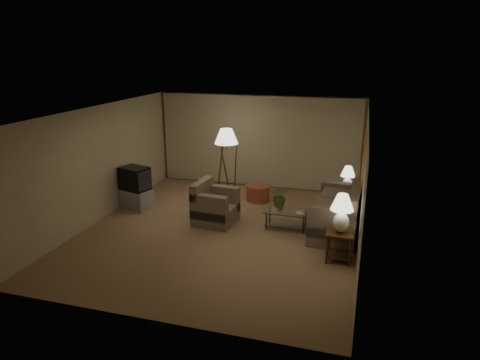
{
  "coord_description": "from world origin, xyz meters",
  "views": [
    {
      "loc": [
        2.89,
        -8.49,
        3.95
      ],
      "look_at": [
        0.27,
        0.6,
        1.03
      ],
      "focal_mm": 32.0,
      "sensor_mm": 36.0,
      "label": 1
    }
  ],
  "objects_px": {
    "sofa": "(337,214)",
    "table_lamp_far": "(348,176)",
    "floor_lamp": "(227,163)",
    "ottoman": "(258,193)",
    "side_table_near": "(340,241)",
    "side_table_far": "(346,198)",
    "coffee_table": "(286,217)",
    "tv_cabinet": "(136,199)",
    "vase": "(280,207)",
    "crt_tv": "(135,178)",
    "table_lamp_near": "(342,210)",
    "armchair": "(216,207)"
  },
  "relations": [
    {
      "from": "side_table_far",
      "to": "table_lamp_near",
      "type": "height_order",
      "value": "table_lamp_near"
    },
    {
      "from": "table_lamp_far",
      "to": "tv_cabinet",
      "type": "bearing_deg",
      "value": -167.76
    },
    {
      "from": "tv_cabinet",
      "to": "crt_tv",
      "type": "xyz_separation_m",
      "value": [
        0.0,
        0.0,
        0.54
      ]
    },
    {
      "from": "table_lamp_far",
      "to": "crt_tv",
      "type": "distance_m",
      "value": 5.32
    },
    {
      "from": "floor_lamp",
      "to": "ottoman",
      "type": "bearing_deg",
      "value": 3.35
    },
    {
      "from": "side_table_far",
      "to": "floor_lamp",
      "type": "xyz_separation_m",
      "value": [
        -3.19,
        0.24,
        0.61
      ]
    },
    {
      "from": "crt_tv",
      "to": "ottoman",
      "type": "xyz_separation_m",
      "value": [
        2.87,
        1.42,
        -0.58
      ]
    },
    {
      "from": "armchair",
      "to": "floor_lamp",
      "type": "xyz_separation_m",
      "value": [
        -0.28,
        1.73,
        0.61
      ]
    },
    {
      "from": "table_lamp_far",
      "to": "coffee_table",
      "type": "relative_size",
      "value": 0.62
    },
    {
      "from": "armchair",
      "to": "ottoman",
      "type": "distance_m",
      "value": 1.88
    },
    {
      "from": "side_table_near",
      "to": "vase",
      "type": "bearing_deg",
      "value": 138.43
    },
    {
      "from": "sofa",
      "to": "table_lamp_near",
      "type": "bearing_deg",
      "value": 9.72
    },
    {
      "from": "side_table_far",
      "to": "table_lamp_far",
      "type": "distance_m",
      "value": 0.56
    },
    {
      "from": "sofa",
      "to": "armchair",
      "type": "bearing_deg",
      "value": -81.77
    },
    {
      "from": "side_table_near",
      "to": "table_lamp_near",
      "type": "xyz_separation_m",
      "value": [
        -0.0,
        0.0,
        0.64
      ]
    },
    {
      "from": "side_table_far",
      "to": "ottoman",
      "type": "height_order",
      "value": "side_table_far"
    },
    {
      "from": "sofa",
      "to": "tv_cabinet",
      "type": "xyz_separation_m",
      "value": [
        -5.05,
        0.12,
        -0.19
      ]
    },
    {
      "from": "table_lamp_far",
      "to": "ottoman",
      "type": "distance_m",
      "value": 2.46
    },
    {
      "from": "side_table_far",
      "to": "vase",
      "type": "bearing_deg",
      "value": -136.23
    },
    {
      "from": "tv_cabinet",
      "to": "floor_lamp",
      "type": "relative_size",
      "value": 0.46
    },
    {
      "from": "armchair",
      "to": "table_lamp_near",
      "type": "height_order",
      "value": "table_lamp_near"
    },
    {
      "from": "sofa",
      "to": "vase",
      "type": "distance_m",
      "value": 1.26
    },
    {
      "from": "table_lamp_far",
      "to": "floor_lamp",
      "type": "height_order",
      "value": "floor_lamp"
    },
    {
      "from": "sofa",
      "to": "tv_cabinet",
      "type": "height_order",
      "value": "sofa"
    },
    {
      "from": "vase",
      "to": "table_lamp_far",
      "type": "bearing_deg",
      "value": 43.77
    },
    {
      "from": "tv_cabinet",
      "to": "vase",
      "type": "bearing_deg",
      "value": 13.14
    },
    {
      "from": "sofa",
      "to": "coffee_table",
      "type": "distance_m",
      "value": 1.13
    },
    {
      "from": "side_table_far",
      "to": "coffee_table",
      "type": "xyz_separation_m",
      "value": [
        -1.26,
        -1.35,
        -0.13
      ]
    },
    {
      "from": "side_table_far",
      "to": "table_lamp_near",
      "type": "distance_m",
      "value": 2.68
    },
    {
      "from": "side_table_far",
      "to": "tv_cabinet",
      "type": "relative_size",
      "value": 0.67
    },
    {
      "from": "sofa",
      "to": "ottoman",
      "type": "relative_size",
      "value": 3.3
    },
    {
      "from": "table_lamp_near",
      "to": "ottoman",
      "type": "bearing_deg",
      "value": 128.8
    },
    {
      "from": "side_table_near",
      "to": "crt_tv",
      "type": "relative_size",
      "value": 0.75
    },
    {
      "from": "coffee_table",
      "to": "tv_cabinet",
      "type": "distance_m",
      "value": 3.95
    },
    {
      "from": "side_table_near",
      "to": "side_table_far",
      "type": "bearing_deg",
      "value": 90.0
    },
    {
      "from": "sofa",
      "to": "floor_lamp",
      "type": "bearing_deg",
      "value": -112.74
    },
    {
      "from": "sofa",
      "to": "table_lamp_far",
      "type": "height_order",
      "value": "table_lamp_far"
    },
    {
      "from": "side_table_far",
      "to": "table_lamp_far",
      "type": "xyz_separation_m",
      "value": [
        0.0,
        0.0,
        0.56
      ]
    },
    {
      "from": "table_lamp_far",
      "to": "ottoman",
      "type": "xyz_separation_m",
      "value": [
        -2.33,
        0.29,
        -0.75
      ]
    },
    {
      "from": "sofa",
      "to": "crt_tv",
      "type": "xyz_separation_m",
      "value": [
        -5.05,
        0.12,
        0.36
      ]
    },
    {
      "from": "tv_cabinet",
      "to": "floor_lamp",
      "type": "bearing_deg",
      "value": 50.79
    },
    {
      "from": "side_table_near",
      "to": "vase",
      "type": "relative_size",
      "value": 3.67
    },
    {
      "from": "floor_lamp",
      "to": "ottoman",
      "type": "distance_m",
      "value": 1.18
    },
    {
      "from": "table_lamp_near",
      "to": "table_lamp_far",
      "type": "distance_m",
      "value": 2.6
    },
    {
      "from": "table_lamp_near",
      "to": "side_table_far",
      "type": "bearing_deg",
      "value": 90.0
    },
    {
      "from": "tv_cabinet",
      "to": "ottoman",
      "type": "distance_m",
      "value": 3.21
    },
    {
      "from": "table_lamp_far",
      "to": "armchair",
      "type": "bearing_deg",
      "value": -153.01
    },
    {
      "from": "tv_cabinet",
      "to": "vase",
      "type": "distance_m",
      "value": 3.81
    },
    {
      "from": "sofa",
      "to": "floor_lamp",
      "type": "distance_m",
      "value": 3.44
    },
    {
      "from": "sofa",
      "to": "coffee_table",
      "type": "xyz_separation_m",
      "value": [
        -1.11,
        -0.1,
        -0.16
      ]
    }
  ]
}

